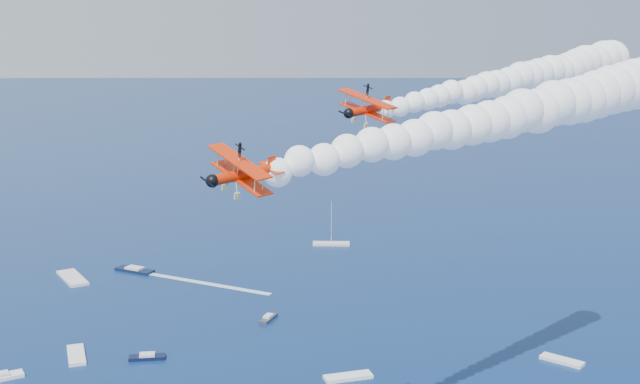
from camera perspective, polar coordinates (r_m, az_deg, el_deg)
biplane_lead at (r=103.24m, az=3.40°, el=5.74°), size 9.43×10.90×7.57m
biplane_trail at (r=65.49m, az=-5.34°, el=1.24°), size 7.43×8.73×6.51m
smoke_trail_lead at (r=126.18m, az=13.31°, el=7.60°), size 61.74×23.97×10.86m
smoke_trail_trail at (r=85.08m, az=12.19°, el=5.03°), size 61.38×16.57×10.86m
spectator_boats at (r=176.57m, az=-17.87°, el=-11.42°), size 220.43×172.36×0.70m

